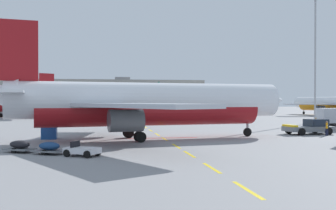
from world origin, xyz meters
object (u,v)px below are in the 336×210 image
airliner_far_right (161,103)px  ground_crew_worker (327,127)px  airliner_mid_left (327,104)px  airliner_foreground (146,103)px  apron_light_mast_far (315,44)px  pushback_tug (310,127)px  uld_cargo_container (49,132)px  baggage_train (50,148)px

airliner_far_right → ground_crew_worker: bearing=-84.3°
airliner_mid_left → airliner_far_right: airliner_far_right is taller
airliner_foreground → apron_light_mast_far: (35.65, 28.21, 11.20)m
pushback_tug → ground_crew_worker: bearing=-70.0°
airliner_far_right → apron_light_mast_far: (21.84, -54.78, 11.68)m
apron_light_mast_far → airliner_mid_left: bearing=56.4°
airliner_mid_left → uld_cargo_container: 92.36m
airliner_mid_left → airliner_far_right: 49.26m
baggage_train → uld_cargo_container: uld_cargo_container is taller
uld_cargo_container → ground_crew_worker: bearing=-2.1°
airliner_far_right → airliner_foreground: bearing=-99.4°
uld_cargo_container → airliner_far_right: bearing=73.2°
pushback_tug → ground_crew_worker: size_ratio=3.52×
airliner_foreground → ground_crew_worker: (22.00, 1.12, -2.92)m
pushback_tug → airliner_far_right: 79.86m
airliner_foreground → ground_crew_worker: 22.22m
airliner_foreground → airliner_far_right: 84.13m
airliner_foreground → baggage_train: airliner_foreground is taller
baggage_train → ground_crew_worker: bearing=21.3°
ground_crew_worker → uld_cargo_container: 32.57m
ground_crew_worker → pushback_tug: bearing=110.0°
ground_crew_worker → uld_cargo_container: bearing=177.9°
airliner_foreground → airliner_mid_left: size_ratio=1.17×
apron_light_mast_far → ground_crew_worker: bearing=-116.7°
airliner_far_right → baggage_train: airliner_far_right is taller
airliner_mid_left → uld_cargo_container: size_ratio=18.36×
pushback_tug → uld_cargo_container: (-31.67, -1.21, -0.10)m
airliner_mid_left → ground_crew_worker: bearing=-120.7°
airliner_foreground → uld_cargo_container: 11.24m
airliner_far_right → pushback_tug: bearing=-84.7°
baggage_train → apron_light_mast_far: bearing=41.3°
baggage_train → apron_light_mast_far: size_ratio=0.33×
airliner_mid_left → apron_light_mast_far: size_ratio=1.22×
airliner_far_right → ground_crew_worker: 82.31m
airliner_foreground → airliner_far_right: (13.81, 82.99, -0.48)m
airliner_foreground → airliner_mid_left: (58.89, 63.14, -0.57)m
ground_crew_worker → uld_cargo_container: (-32.55, 1.17, -0.23)m
airliner_mid_left → uld_cargo_container: (-69.44, -60.85, -2.58)m
uld_cargo_container → apron_light_mast_far: bearing=29.3°
airliner_foreground → pushback_tug: airliner_foreground is taller
pushback_tug → apron_light_mast_far: bearing=59.6°
pushback_tug → airliner_foreground: bearing=-170.6°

